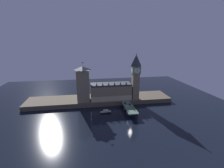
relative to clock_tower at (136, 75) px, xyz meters
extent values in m
plane|color=black|center=(-53.41, -26.47, -43.18)|extent=(400.00, 400.00, 0.00)
cube|color=brown|center=(-53.41, 12.53, -39.87)|extent=(220.00, 42.00, 6.63)
cube|color=#7F7056|center=(-36.93, 5.27, -25.64)|extent=(60.55, 22.48, 21.82)
cube|color=tan|center=(-36.93, -6.09, -32.63)|extent=(60.55, 0.20, 7.86)
cube|color=#2D3338|center=(-36.93, 5.27, -13.53)|extent=(60.55, 20.68, 2.40)
cone|color=#2D3338|center=(-58.55, -4.29, -9.93)|extent=(2.40, 2.40, 4.80)
cone|color=#2D3338|center=(-49.90, -4.29, -9.93)|extent=(2.40, 2.40, 4.80)
cone|color=#2D3338|center=(-41.25, -4.29, -9.93)|extent=(2.40, 2.40, 4.80)
cone|color=#2D3338|center=(-32.60, -4.29, -9.93)|extent=(2.40, 2.40, 4.80)
cone|color=#2D3338|center=(-23.95, -4.29, -9.93)|extent=(2.40, 2.40, 4.80)
cone|color=#2D3338|center=(-15.30, -4.29, -9.93)|extent=(2.40, 2.40, 4.80)
cube|color=#7F7056|center=(0.00, 0.00, -16.84)|extent=(9.94, 9.94, 39.42)
cube|color=#7F7056|center=(0.00, 0.00, 8.23)|extent=(11.73, 11.73, 10.74)
cylinder|color=#B7E5B7|center=(0.00, -5.99, 8.23)|extent=(8.74, 0.25, 8.74)
cylinder|color=#B7E5B7|center=(0.00, 5.99, 8.23)|extent=(8.74, 0.25, 8.74)
cylinder|color=#B7E5B7|center=(5.99, 0.00, 8.23)|extent=(0.25, 8.74, 8.74)
cylinder|color=#B7E5B7|center=(-5.99, 0.00, 8.23)|extent=(0.25, 8.74, 8.74)
cube|color=black|center=(0.00, -6.18, 8.89)|extent=(0.36, 0.10, 6.55)
pyramid|color=#2D3338|center=(0.00, 0.00, 22.22)|extent=(11.73, 11.73, 17.24)
sphere|color=gold|center=(0.00, 0.00, 31.64)|extent=(1.60, 1.60, 1.60)
cube|color=#7F7056|center=(-77.86, 4.01, -13.34)|extent=(17.96, 17.96, 46.43)
pyramid|color=#2D3338|center=(-77.86, 4.01, 12.43)|extent=(18.32, 18.32, 5.12)
cylinder|color=#99999E|center=(-77.86, 4.01, 17.99)|extent=(0.24, 0.24, 6.00)
cube|color=navy|center=(-76.76, 4.01, 20.09)|extent=(2.00, 0.08, 1.20)
cube|color=#476656|center=(-17.36, -31.47, -36.40)|extent=(12.70, 46.00, 1.40)
cube|color=brown|center=(-17.36, -39.14, -40.14)|extent=(10.80, 3.20, 6.08)
cube|color=brown|center=(-17.36, -23.80, -40.14)|extent=(10.80, 3.20, 6.08)
cube|color=black|center=(-20.16, -19.87, -35.11)|extent=(1.88, 4.64, 0.82)
cube|color=black|center=(-20.16, -19.87, -34.48)|extent=(1.54, 2.09, 0.45)
cylinder|color=black|center=(-21.05, -18.44, -35.38)|extent=(0.22, 0.64, 0.64)
cylinder|color=black|center=(-19.27, -18.44, -35.38)|extent=(0.22, 0.64, 0.64)
cylinder|color=black|center=(-21.05, -21.31, -35.38)|extent=(0.22, 0.64, 0.64)
cylinder|color=black|center=(-19.27, -21.31, -35.38)|extent=(0.22, 0.64, 0.64)
cube|color=yellow|center=(-14.57, -38.28, -35.10)|extent=(1.77, 3.99, 0.85)
cube|color=black|center=(-14.57, -38.28, -34.45)|extent=(1.45, 1.79, 0.45)
cylinder|color=black|center=(-13.73, -39.52, -35.38)|extent=(0.22, 0.64, 0.64)
cylinder|color=black|center=(-15.41, -39.52, -35.38)|extent=(0.22, 0.64, 0.64)
cylinder|color=black|center=(-13.73, -37.04, -35.38)|extent=(0.22, 0.64, 0.64)
cylinder|color=black|center=(-15.41, -37.04, -35.38)|extent=(0.22, 0.64, 0.64)
cube|color=black|center=(-14.57, -24.60, -35.16)|extent=(1.73, 4.34, 0.73)
cube|color=black|center=(-14.57, -24.60, -34.57)|extent=(1.42, 1.95, 0.45)
cylinder|color=black|center=(-13.75, -25.94, -35.38)|extent=(0.22, 0.64, 0.64)
cylinder|color=black|center=(-15.39, -25.94, -35.38)|extent=(0.22, 0.64, 0.64)
cylinder|color=black|center=(-13.75, -23.25, -35.38)|extent=(0.22, 0.64, 0.64)
cylinder|color=black|center=(-15.39, -23.25, -35.38)|extent=(0.22, 0.64, 0.64)
cylinder|color=black|center=(-22.95, -47.22, -35.27)|extent=(0.28, 0.28, 0.86)
cylinder|color=black|center=(-22.95, -47.22, -34.48)|extent=(0.38, 0.38, 0.72)
sphere|color=tan|center=(-22.95, -47.22, -34.00)|extent=(0.23, 0.23, 0.23)
cylinder|color=black|center=(-11.77, -32.07, -35.29)|extent=(0.28, 0.28, 0.82)
cylinder|color=brown|center=(-11.77, -32.07, -34.53)|extent=(0.38, 0.38, 0.69)
sphere|color=tan|center=(-11.77, -32.07, -34.08)|extent=(0.22, 0.22, 0.22)
cylinder|color=black|center=(-22.95, -19.41, -35.31)|extent=(0.28, 0.28, 0.79)
cylinder|color=#47384C|center=(-22.95, -19.41, -34.58)|extent=(0.38, 0.38, 0.66)
sphere|color=tan|center=(-22.95, -19.41, -34.15)|extent=(0.21, 0.21, 0.21)
cylinder|color=#2D3333|center=(-23.35, -46.19, -35.45)|extent=(0.56, 0.56, 0.50)
cylinder|color=#2D3333|center=(-23.35, -46.19, -32.39)|extent=(0.18, 0.18, 5.62)
sphere|color=#F9E5A3|center=(-23.35, -46.19, -29.03)|extent=(0.60, 0.60, 0.60)
sphere|color=#F9E5A3|center=(-23.80, -46.19, -29.38)|extent=(0.44, 0.44, 0.44)
sphere|color=#F9E5A3|center=(-22.90, -46.19, -29.38)|extent=(0.44, 0.44, 0.44)
cylinder|color=#2D3333|center=(-11.37, -31.47, -35.45)|extent=(0.56, 0.56, 0.50)
cylinder|color=#2D3333|center=(-11.37, -31.47, -32.42)|extent=(0.18, 0.18, 5.56)
sphere|color=#F9E5A3|center=(-11.37, -31.47, -29.09)|extent=(0.60, 0.60, 0.60)
sphere|color=#F9E5A3|center=(-11.82, -31.47, -29.44)|extent=(0.44, 0.44, 0.44)
sphere|color=#F9E5A3|center=(-10.92, -31.47, -29.44)|extent=(0.44, 0.44, 0.44)
ellipsoid|color=#28282D|center=(-49.16, -31.09, -42.01)|extent=(16.60, 6.59, 2.33)
cube|color=tan|center=(-49.16, -31.09, -40.95)|extent=(14.56, 5.41, 0.24)
cube|color=#B7B2A8|center=(-49.16, -31.09, -39.67)|extent=(7.56, 3.80, 2.33)
camera|label=1|loc=(-72.37, -227.80, 49.56)|focal=26.00mm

